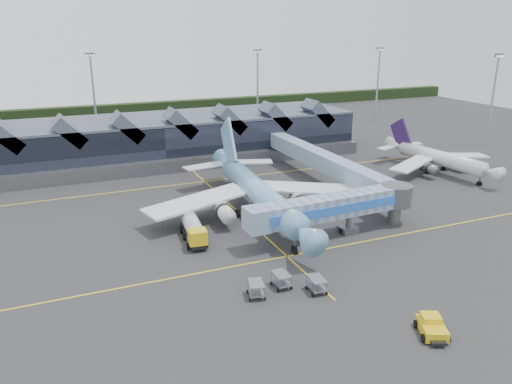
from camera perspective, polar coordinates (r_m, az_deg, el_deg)
name	(u,v)px	position (r m, az deg, el deg)	size (l,w,h in m)	color
ground	(262,234)	(72.61, 0.74, -4.82)	(260.00, 260.00, 0.00)	#2D2C2F
taxi_stripes	(238,212)	(81.19, -2.10, -2.25)	(120.00, 60.00, 0.01)	yellow
tree_line_far	(131,109)	(175.18, -14.06, 9.15)	(260.00, 4.00, 4.00)	black
terminal	(156,139)	(113.10, -11.39, 5.94)	(90.00, 22.25, 12.52)	black
light_masts	(240,91)	(133.76, -1.86, 11.49)	(132.40, 42.56, 22.45)	#979BA0
main_airliner	(256,190)	(78.89, 0.02, 0.19)	(36.46, 42.02, 13.49)	#629AC6
regional_jet	(437,157)	(108.91, 19.94, 3.76)	(26.26, 28.79, 9.88)	silver
jet_bridge	(343,206)	(72.17, 9.90, -1.56)	(27.12, 5.15, 6.23)	#667DAB
fuel_truck	(193,228)	(70.69, -7.23, -4.06)	(3.53, 9.69, 3.22)	black
pushback_tug	(432,327)	(53.18, 19.46, -14.34)	(3.70, 4.52, 1.82)	yellow
baggage_carts	(285,284)	(57.39, 3.32, -10.45)	(8.78, 5.14, 1.75)	gray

